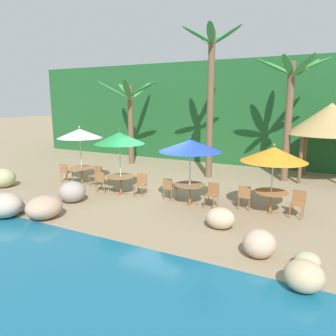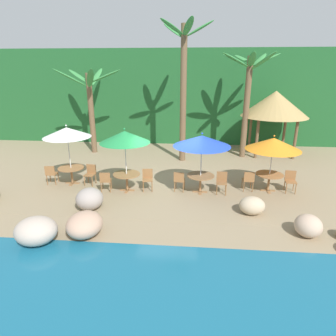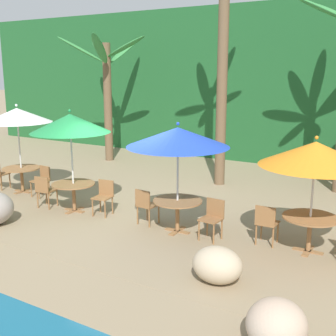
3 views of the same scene
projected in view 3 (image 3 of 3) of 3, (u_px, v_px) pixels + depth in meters
name	position (u px, v px, depth m)	size (l,w,h in m)	color
ground_plane	(133.00, 220.00, 10.51)	(120.00, 120.00, 0.00)	#937F60
terrace_deck	(133.00, 220.00, 10.51)	(18.00, 5.20, 0.01)	#937F60
foliage_backdrop	(261.00, 84.00, 17.39)	(28.00, 2.40, 6.00)	#1E5628
umbrella_white	(17.00, 115.00, 12.42)	(1.97, 1.97, 2.61)	silver
dining_table_white	(21.00, 172.00, 12.79)	(1.10, 1.10, 0.74)	olive
chair_white_seaward	(42.00, 179.00, 12.39)	(0.46, 0.47, 0.87)	olive
umbrella_green	(70.00, 123.00, 10.67)	(1.99, 1.99, 2.62)	silver
dining_table_green	(74.00, 188.00, 11.04)	(1.10, 1.10, 0.74)	olive
chair_green_seaward	(104.00, 195.00, 10.82)	(0.47, 0.48, 0.87)	olive
chair_green_inland	(45.00, 189.00, 11.31)	(0.47, 0.48, 0.87)	olive
umbrella_blue	(178.00, 137.00, 9.28)	(2.25, 2.25, 2.48)	silver
dining_table_blue	(177.00, 206.00, 9.62)	(1.10, 1.10, 0.74)	olive
chair_blue_seaward	(213.00, 216.00, 9.24)	(0.45, 0.46, 0.87)	olive
chair_blue_inland	(146.00, 204.00, 10.07)	(0.46, 0.47, 0.87)	olive
umbrella_orange	(315.00, 154.00, 8.24)	(2.15, 2.15, 2.35)	silver
dining_table_orange	(310.00, 223.00, 8.55)	(1.10, 1.10, 0.74)	olive
chair_orange_inland	(266.00, 222.00, 8.90)	(0.43, 0.44, 0.87)	olive
palm_tree_nearest	(107.00, 78.00, 16.77)	(3.60, 3.62, 4.86)	brown
palm_tree_second	(223.00, 40.00, 12.85)	(2.63, 2.90, 7.01)	brown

